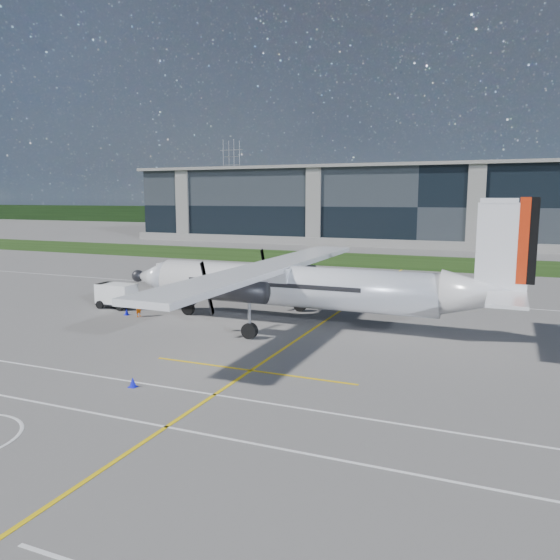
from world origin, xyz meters
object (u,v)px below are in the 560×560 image
at_px(baggage_tug, 117,296).
at_px(fuel_tanker_truck, 192,277).
at_px(pylon_west, 232,182).
at_px(safety_cone_fwd, 125,305).
at_px(safety_cone_portwing, 133,382).
at_px(ground_crew_person, 139,305).
at_px(safety_cone_nose_port, 127,312).
at_px(safety_cone_nose_stbd, 165,304).
at_px(turboprop_aircraft, 306,263).
at_px(safety_cone_stbdwing, 327,287).

bearing_deg(baggage_tug, fuel_tanker_truck, 77.68).
distance_m(pylon_west, fuel_tanker_truck, 152.28).
bearing_deg(fuel_tanker_truck, baggage_tug, -102.32).
relative_size(safety_cone_fwd, safety_cone_portwing, 1.00).
xyz_separation_m(fuel_tanker_truck, baggage_tug, (-1.94, -8.90, -0.51)).
bearing_deg(ground_crew_person, fuel_tanker_truck, 10.06).
xyz_separation_m(safety_cone_fwd, safety_cone_nose_port, (2.01, -2.35, 0.00)).
xyz_separation_m(fuel_tanker_truck, safety_cone_portwing, (11.76, -24.50, -1.29)).
xyz_separation_m(safety_cone_portwing, safety_cone_nose_port, (-11.05, 13.51, 0.00)).
bearing_deg(safety_cone_nose_stbd, turboprop_aircraft, -8.85).
height_order(safety_cone_portwing, safety_cone_nose_stbd, same).
distance_m(ground_crew_person, safety_cone_nose_port, 1.47).
height_order(pylon_west, safety_cone_fwd, pylon_west).
relative_size(safety_cone_fwd, safety_cone_stbdwing, 1.00).
bearing_deg(turboprop_aircraft, safety_cone_nose_stbd, 171.15).
bearing_deg(safety_cone_portwing, turboprop_aircraft, 77.31).
height_order(safety_cone_fwd, safety_cone_stbdwing, same).
bearing_deg(fuel_tanker_truck, safety_cone_stbdwing, 29.38).
xyz_separation_m(safety_cone_stbdwing, safety_cone_nose_port, (-11.16, -17.67, 0.00)).
bearing_deg(baggage_tug, pylon_west, 114.15).
distance_m(pylon_west, safety_cone_fwd, 159.63).
bearing_deg(safety_cone_nose_port, safety_cone_nose_stbd, 78.98).
bearing_deg(ground_crew_person, turboprop_aircraft, -81.27).
xyz_separation_m(ground_crew_person, safety_cone_portwing, (9.74, -13.39, -0.67)).
bearing_deg(safety_cone_fwd, safety_cone_nose_stbd, 31.87).
bearing_deg(safety_cone_stbdwing, fuel_tanker_truck, -150.62).
relative_size(fuel_tanker_truck, safety_cone_stbdwing, 16.43).
distance_m(pylon_west, ground_crew_person, 163.19).
bearing_deg(safety_cone_stbdwing, turboprop_aircraft, -77.89).
height_order(turboprop_aircraft, safety_cone_nose_stbd, turboprop_aircraft).
bearing_deg(pylon_west, safety_cone_portwing, -63.89).
distance_m(safety_cone_fwd, safety_cone_stbdwing, 20.20).
bearing_deg(ground_crew_person, safety_cone_stbdwing, -29.19).
height_order(turboprop_aircraft, baggage_tug, turboprop_aircraft).
relative_size(baggage_tug, safety_cone_portwing, 6.84).
relative_size(pylon_west, safety_cone_nose_port, 60.00).
height_order(turboprop_aircraft, ground_crew_person, turboprop_aircraft).
bearing_deg(turboprop_aircraft, safety_cone_stbdwing, 102.11).
height_order(pylon_west, safety_cone_stbdwing, pylon_west).
height_order(baggage_tug, safety_cone_portwing, baggage_tug).
bearing_deg(ground_crew_person, baggage_tug, 60.50).
distance_m(pylon_west, safety_cone_nose_port, 162.59).
height_order(ground_crew_person, safety_cone_nose_port, ground_crew_person).
xyz_separation_m(baggage_tug, safety_cone_nose_port, (2.65, -2.10, -0.78)).
xyz_separation_m(baggage_tug, ground_crew_person, (3.96, -2.22, -0.10)).
xyz_separation_m(safety_cone_fwd, safety_cone_nose_stbd, (2.81, 1.75, 0.00)).
height_order(baggage_tug, safety_cone_fwd, baggage_tug).
height_order(safety_cone_fwd, safety_cone_nose_port, same).
bearing_deg(safety_cone_portwing, baggage_tug, 131.28).
bearing_deg(fuel_tanker_truck, turboprop_aircraft, -30.65).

